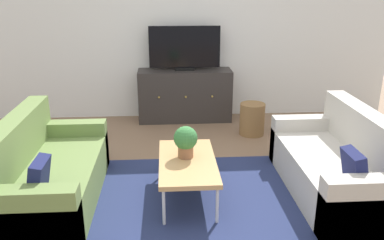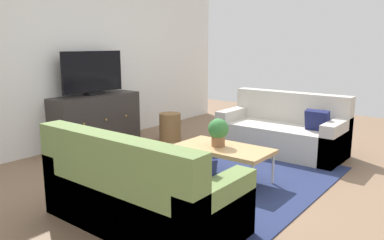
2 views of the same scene
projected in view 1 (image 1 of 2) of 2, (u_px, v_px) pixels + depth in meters
ground_plane at (195, 192)px, 4.05m from camera, size 10.00×10.00×0.00m
wall_back at (183, 28)px, 6.02m from camera, size 6.40×0.12×2.70m
area_rug at (196, 199)px, 3.91m from camera, size 2.50×1.90×0.01m
couch_left_side at (43, 176)px, 3.77m from camera, size 0.81×1.70×0.83m
couch_right_side at (341, 168)px, 3.95m from camera, size 0.81×1.70×0.83m
coffee_table at (187, 163)px, 3.85m from camera, size 0.54×1.04×0.39m
potted_plant at (186, 140)px, 3.85m from camera, size 0.23×0.23×0.31m
tv_console at (185, 95)px, 6.07m from camera, size 1.38×0.47×0.77m
flat_screen_tv at (185, 48)px, 5.86m from camera, size 1.04×0.16×0.64m
wicker_basket at (252, 119)px, 5.53m from camera, size 0.34×0.34×0.44m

